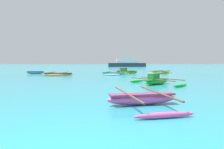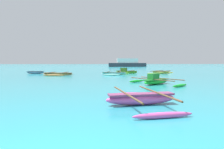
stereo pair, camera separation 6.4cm
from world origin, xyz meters
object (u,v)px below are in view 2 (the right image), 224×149
moored_boat_2 (35,72)px  distant_ferry (127,63)px  moored_boat_1 (141,99)px  moored_boat_3 (156,81)px  moored_boat_0 (58,74)px  moored_boat_6 (161,72)px  moored_boat_5 (126,72)px  moored_boat_4 (114,73)px

moored_boat_2 → distant_ferry: size_ratio=0.21×
moored_boat_1 → moored_boat_3: moored_boat_3 is taller
moored_boat_0 → distant_ferry: (14.02, 38.93, 0.90)m
distant_ferry → moored_boat_2: bearing=-116.5°
moored_boat_0 → moored_boat_6: 14.31m
moored_boat_3 → distant_ferry: 49.64m
moored_boat_6 → distant_ferry: 36.44m
moored_boat_0 → moored_boat_3: (9.72, -10.52, 0.11)m
moored_boat_2 → moored_boat_5: moored_boat_5 is taller
moored_boat_4 → moored_boat_3: bearing=-65.5°
moored_boat_3 → moored_boat_4: size_ratio=1.02×
moored_boat_0 → moored_boat_2: (-3.82, 3.09, 0.04)m
moored_boat_3 → moored_boat_1: bearing=-146.8°
moored_boat_1 → moored_boat_4: bearing=81.5°
moored_boat_4 → moored_boat_5: 3.33m
moored_boat_0 → moored_boat_4: 7.25m
moored_boat_2 → moored_boat_6: bearing=3.4°
moored_boat_1 → moored_boat_5: 21.25m
moored_boat_4 → moored_boat_5: (1.97, 2.68, 0.07)m
moored_boat_2 → moored_boat_3: size_ratio=0.56×
moored_boat_4 → distant_ferry: 38.73m
moored_boat_1 → distant_ferry: (6.89, 56.58, 0.84)m
moored_boat_1 → moored_boat_5: size_ratio=1.13×
moored_boat_1 → moored_boat_6: size_ratio=0.98×
moored_boat_0 → moored_boat_1: moored_boat_1 is taller
moored_boat_2 → moored_boat_1: bearing=-56.9°
moored_boat_4 → moored_boat_5: moored_boat_5 is taller
moored_boat_5 → distant_ferry: distant_ferry is taller
moored_boat_4 → distant_ferry: bearing=91.8°
moored_boat_2 → moored_boat_4: size_ratio=0.57×
moored_boat_6 → distant_ferry: (-0.07, 36.43, 0.88)m
moored_boat_0 → moored_boat_2: moored_boat_0 is taller
moored_boat_5 → moored_boat_6: bearing=17.4°
moored_boat_5 → moored_boat_2: bearing=-149.2°
moored_boat_0 → moored_boat_4: bearing=16.1°
moored_boat_1 → moored_boat_4: 18.47m
moored_boat_1 → moored_boat_4: moored_boat_1 is taller
moored_boat_6 → moored_boat_0: bearing=-127.3°
moored_boat_1 → distant_ferry: size_ratio=0.37×
moored_boat_3 → moored_boat_4: moored_boat_3 is taller
moored_boat_0 → distant_ferry: distant_ferry is taller
moored_boat_2 → moored_boat_4: bearing=-6.3°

